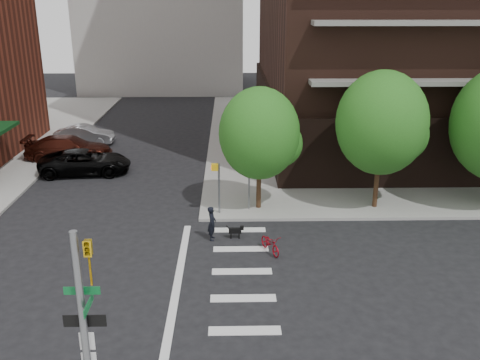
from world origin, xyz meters
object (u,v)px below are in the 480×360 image
object	(u,v)px
parked_car_black	(85,162)
parked_car_silver	(85,135)
dog_walker	(212,223)
scooter	(270,243)
parked_car_maroon	(69,148)

from	to	relation	value
parked_car_black	parked_car_silver	xyz separation A→B (m)	(-1.83, 7.11, -0.06)
parked_car_silver	dog_walker	xyz separation A→B (m)	(9.92, -16.68, 0.09)
scooter	parked_car_silver	bearing A→B (deg)	101.68
parked_car_black	parked_car_maroon	bearing A→B (deg)	26.64
parked_car_maroon	scooter	world-z (taller)	parked_car_maroon
dog_walker	parked_car_silver	bearing A→B (deg)	35.21
parked_car_maroon	parked_car_silver	world-z (taller)	parked_car_maroon
parked_car_silver	scooter	world-z (taller)	parked_car_silver
scooter	dog_walker	size ratio (longest dim) A/B	1.00
parked_car_maroon	parked_car_silver	distance (m)	4.14
parked_car_black	parked_car_maroon	world-z (taller)	parked_car_maroon
parked_car_black	parked_car_silver	world-z (taller)	parked_car_black
parked_car_black	parked_car_maroon	xyz separation A→B (m)	(-1.83, 2.97, 0.06)
parked_car_maroon	scooter	xyz separation A→B (m)	(12.45, -13.88, -0.41)
dog_walker	scooter	bearing A→B (deg)	-113.25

